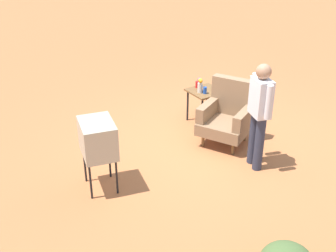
% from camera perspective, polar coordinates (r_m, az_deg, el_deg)
% --- Properties ---
extents(ground_plane, '(60.00, 60.00, 0.00)m').
position_cam_1_polar(ground_plane, '(7.26, 6.09, -2.26)').
color(ground_plane, '#B76B3D').
extents(armchair, '(1.04, 1.05, 1.06)m').
position_cam_1_polar(armchair, '(7.13, 8.04, 1.57)').
color(armchair, brown).
rests_on(armchair, ground).
extents(side_table, '(0.56, 0.56, 0.63)m').
position_cam_1_polar(side_table, '(7.74, 5.00, 4.13)').
color(side_table, black).
rests_on(side_table, ground).
extents(tv_on_stand, '(0.68, 0.56, 1.03)m').
position_cam_1_polar(tv_on_stand, '(5.79, -9.38, -1.70)').
color(tv_on_stand, black).
rests_on(tv_on_stand, ground).
extents(person_standing, '(0.55, 0.32, 1.64)m').
position_cam_1_polar(person_standing, '(6.30, 12.18, 2.07)').
color(person_standing, '#2D3347').
rests_on(person_standing, ground).
extents(soda_can_blue, '(0.07, 0.07, 0.12)m').
position_cam_1_polar(soda_can_blue, '(7.55, 4.97, 4.80)').
color(soda_can_blue, blue).
rests_on(soda_can_blue, side_table).
extents(soda_can_red, '(0.07, 0.07, 0.12)m').
position_cam_1_polar(soda_can_red, '(7.80, 3.94, 5.57)').
color(soda_can_red, red).
rests_on(soda_can_red, side_table).
extents(bottle_short_clear, '(0.06, 0.06, 0.20)m').
position_cam_1_polar(bottle_short_clear, '(7.63, 6.61, 5.26)').
color(bottle_short_clear, silver).
rests_on(bottle_short_clear, side_table).
extents(flower_vase, '(0.15, 0.10, 0.27)m').
position_cam_1_polar(flower_vase, '(7.56, 4.32, 5.56)').
color(flower_vase, silver).
rests_on(flower_vase, side_table).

